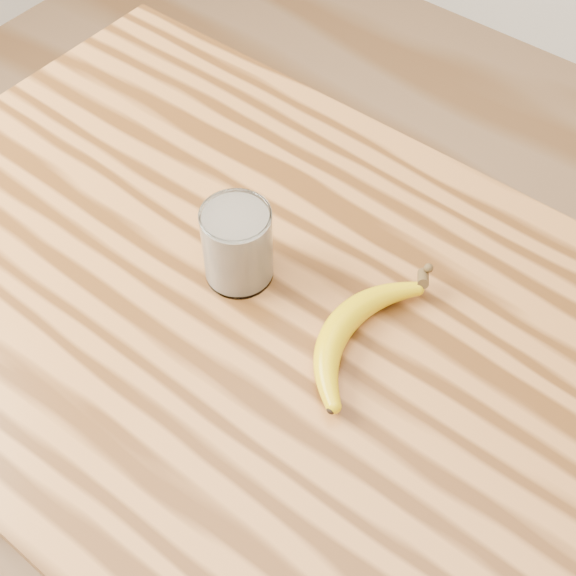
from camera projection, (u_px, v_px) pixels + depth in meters
The scene contains 3 objects.
table at pixel (258, 361), 1.14m from camera, with size 1.20×0.80×0.90m.
smoothie_glass at pixel (237, 245), 1.03m from camera, with size 0.09×0.09×0.12m.
banana at pixel (340, 325), 1.00m from camera, with size 0.11×0.31×0.04m, color #D6AC08, non-canonical shape.
Camera 1 is at (0.42, -0.46, 1.74)m, focal length 50.00 mm.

